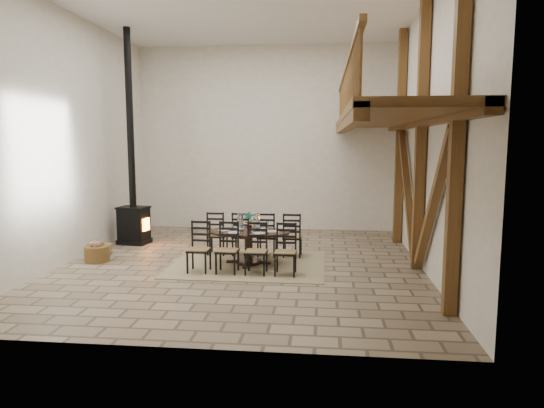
# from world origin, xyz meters

# --- Properties ---
(ground) EXTENTS (8.00, 8.00, 0.00)m
(ground) POSITION_xyz_m (0.00, 0.00, 0.00)
(ground) COLOR #988365
(ground) RESTS_ON ground
(room_shell) EXTENTS (7.02, 8.02, 5.01)m
(room_shell) POSITION_xyz_m (1.19, 0.00, 3.01)
(room_shell) COLOR white
(room_shell) RESTS_ON ground
(rug) EXTENTS (3.00, 2.50, 0.02)m
(rug) POSITION_xyz_m (0.14, -0.02, 0.01)
(rug) COLOR tan
(rug) RESTS_ON ground
(dining_table) EXTENTS (2.05, 1.86, 1.05)m
(dining_table) POSITION_xyz_m (0.14, -0.02, 0.35)
(dining_table) COLOR black
(dining_table) RESTS_ON ground
(wood_stove) EXTENTS (0.76, 0.63, 5.00)m
(wood_stove) POSITION_xyz_m (-2.90, 1.66, 1.12)
(wood_stove) COLOR black
(wood_stove) RESTS_ON ground
(log_basket) EXTENTS (0.49, 0.49, 0.41)m
(log_basket) POSITION_xyz_m (-2.97, -0.12, 0.18)
(log_basket) COLOR brown
(log_basket) RESTS_ON ground
(log_stack) EXTENTS (0.40, 0.32, 0.24)m
(log_stack) POSITION_xyz_m (-3.12, 0.45, 0.12)
(log_stack) COLOR tan
(log_stack) RESTS_ON ground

